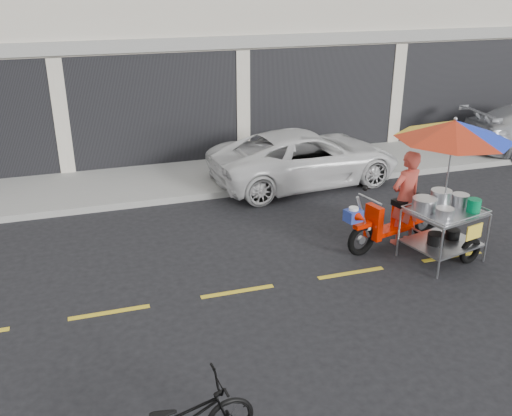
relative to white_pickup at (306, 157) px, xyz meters
name	(u,v)px	position (x,y,z in m)	size (l,w,h in m)	color
ground	(351,273)	(-0.94, -4.39, -0.64)	(90.00, 90.00, 0.00)	black
sidewalk	(254,169)	(-0.94, 1.11, -0.56)	(45.00, 3.00, 0.15)	gray
centerline	(351,273)	(-0.94, -4.39, -0.63)	(42.00, 0.10, 0.01)	gold
white_pickup	(306,157)	(0.00, 0.00, 0.00)	(2.11, 4.58, 1.27)	silver
food_vendor_rig	(434,168)	(0.69, -4.05, 0.96)	(2.87, 2.35, 2.55)	black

